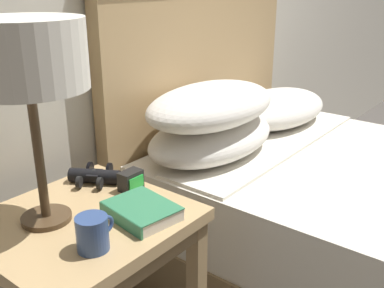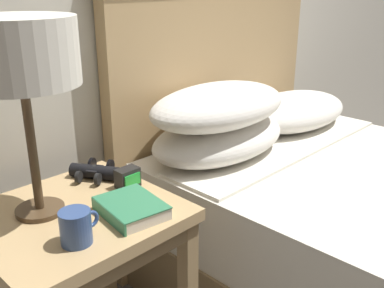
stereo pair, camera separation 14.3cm
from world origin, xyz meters
The scene contains 7 objects.
nightstand centered at (-0.72, 0.71, 0.49)m, with size 0.53×0.49×0.58m.
bed centered at (0.19, 0.24, 0.32)m, with size 1.23×1.78×1.21m.
table_lamp centered at (-0.78, 0.77, 1.00)m, with size 0.28×0.28×0.52m.
book_on_nightstand centered at (-0.62, 0.59, 0.59)m, with size 0.17×0.20×0.04m.
binoculars_pair centered at (-0.55, 0.85, 0.60)m, with size 0.16×0.16×0.05m.
coffee_mug centered at (-0.79, 0.57, 0.62)m, with size 0.10×0.08×0.08m.
alarm_clock centered at (-0.52, 0.73, 0.61)m, with size 0.07×0.05×0.06m.
Camera 2 is at (-1.26, -0.28, 1.18)m, focal length 42.00 mm.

